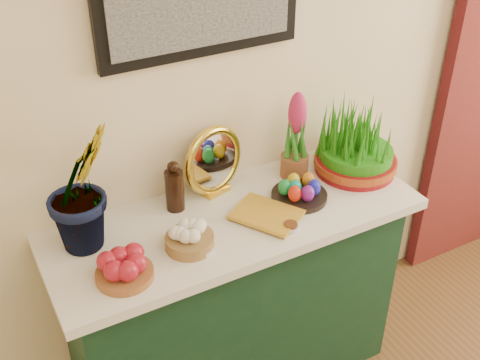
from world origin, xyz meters
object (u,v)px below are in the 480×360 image
at_px(hyacinth_green, 78,169).
at_px(wheatgrass_sabzeh, 357,145).
at_px(sideboard, 234,305).
at_px(book, 255,227).
at_px(mirror, 214,162).

distance_m(hyacinth_green, wheatgrass_sabzeh, 1.11).
height_order(sideboard, book, book).
bearing_deg(wheatgrass_sabzeh, book, -164.44).
relative_size(sideboard, book, 5.54).
distance_m(sideboard, wheatgrass_sabzeh, 0.83).
bearing_deg(book, sideboard, 67.35).
bearing_deg(sideboard, mirror, 87.73).
bearing_deg(sideboard, book, -81.10).
height_order(mirror, wheatgrass_sabzeh, same).
xyz_separation_m(sideboard, hyacinth_green, (-0.51, 0.09, 0.76)).
xyz_separation_m(hyacinth_green, wheatgrass_sabzeh, (1.09, -0.06, -0.18)).
bearing_deg(mirror, wheatgrass_sabzeh, -13.77).
bearing_deg(wheatgrass_sabzeh, mirror, 166.23).
height_order(book, wheatgrass_sabzeh, wheatgrass_sabzeh).
distance_m(book, wheatgrass_sabzeh, 0.59).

